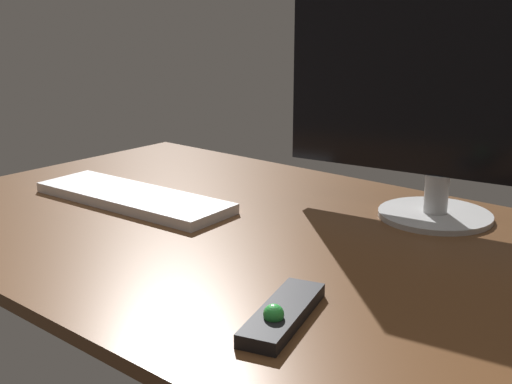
{
  "coord_description": "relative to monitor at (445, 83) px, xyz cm",
  "views": [
    {
      "loc": [
        67.34,
        -81.98,
        39.74
      ],
      "look_at": [
        -3.42,
        2.72,
        8.0
      ],
      "focal_mm": 45.72,
      "sensor_mm": 36.0,
      "label": 1
    }
  ],
  "objects": [
    {
      "name": "monitor",
      "position": [
        0.0,
        0.0,
        0.0
      ],
      "size": [
        58.48,
        20.7,
        46.29
      ],
      "rotation": [
        0.0,
        0.0,
        0.14
      ],
      "color": "#BABABA",
      "rests_on": "desk"
    },
    {
      "name": "keyboard",
      "position": [
        -50.38,
        -29.43,
        -23.73
      ],
      "size": [
        44.0,
        16.01,
        1.97
      ],
      "primitive_type": "cube",
      "rotation": [
        0.0,
        0.0,
        0.06
      ],
      "color": "white",
      "rests_on": "desk"
    },
    {
      "name": "desk",
      "position": [
        -19.45,
        -26.81,
        -25.71
      ],
      "size": [
        140.0,
        84.0,
        2.0
      ],
      "primitive_type": "cube",
      "color": "brown",
      "rests_on": "ground"
    },
    {
      "name": "media_remote",
      "position": [
        3.47,
        -50.54,
        -23.69
      ],
      "size": [
        9.9,
        18.36,
        3.53
      ],
      "rotation": [
        0.0,
        0.0,
        -1.29
      ],
      "color": "black",
      "rests_on": "desk"
    }
  ]
}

